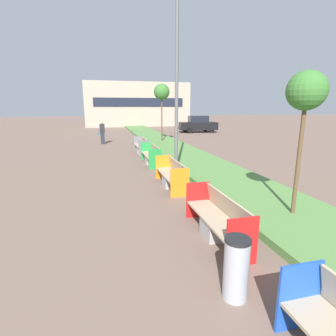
{
  "coord_description": "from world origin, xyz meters",
  "views": [
    {
      "loc": [
        -1.41,
        2.49,
        2.82
      ],
      "look_at": [
        0.9,
        11.69,
        0.6
      ],
      "focal_mm": 28.0,
      "sensor_mm": 36.0,
      "label": 1
    }
  ],
  "objects_px": {
    "pedestrian_walking": "(102,132)",
    "parked_car_distant": "(198,124)",
    "bench_red_frame": "(217,221)",
    "bench_orange_frame": "(172,176)",
    "bench_green_frame": "(151,156)",
    "street_lamp_post": "(177,61)",
    "sapling_tree_far": "(162,92)",
    "sapling_tree_near": "(306,93)",
    "litter_bin": "(236,268)",
    "bench_grey_frame": "(142,147)"
  },
  "relations": [
    {
      "from": "bench_orange_frame",
      "to": "parked_car_distant",
      "type": "height_order",
      "value": "parked_car_distant"
    },
    {
      "from": "bench_green_frame",
      "to": "bench_red_frame",
      "type": "bearing_deg",
      "value": -90.01
    },
    {
      "from": "bench_orange_frame",
      "to": "pedestrian_walking",
      "type": "bearing_deg",
      "value": 100.92
    },
    {
      "from": "street_lamp_post",
      "to": "pedestrian_walking",
      "type": "height_order",
      "value": "street_lamp_post"
    },
    {
      "from": "litter_bin",
      "to": "sapling_tree_far",
      "type": "height_order",
      "value": "sapling_tree_far"
    },
    {
      "from": "bench_green_frame",
      "to": "bench_grey_frame",
      "type": "height_order",
      "value": "same"
    },
    {
      "from": "bench_green_frame",
      "to": "street_lamp_post",
      "type": "bearing_deg",
      "value": -76.02
    },
    {
      "from": "sapling_tree_near",
      "to": "pedestrian_walking",
      "type": "height_order",
      "value": "sapling_tree_near"
    },
    {
      "from": "litter_bin",
      "to": "street_lamp_post",
      "type": "xyz_separation_m",
      "value": [
        1.15,
        7.32,
        4.05
      ]
    },
    {
      "from": "bench_red_frame",
      "to": "bench_orange_frame",
      "type": "relative_size",
      "value": 0.97
    },
    {
      "from": "street_lamp_post",
      "to": "sapling_tree_far",
      "type": "bearing_deg",
      "value": 80.59
    },
    {
      "from": "litter_bin",
      "to": "parked_car_distant",
      "type": "height_order",
      "value": "parked_car_distant"
    },
    {
      "from": "bench_red_frame",
      "to": "parked_car_distant",
      "type": "height_order",
      "value": "parked_car_distant"
    },
    {
      "from": "bench_orange_frame",
      "to": "sapling_tree_far",
      "type": "relative_size",
      "value": 0.52
    },
    {
      "from": "bench_grey_frame",
      "to": "sapling_tree_far",
      "type": "relative_size",
      "value": 0.49
    },
    {
      "from": "street_lamp_post",
      "to": "parked_car_distant",
      "type": "height_order",
      "value": "street_lamp_post"
    },
    {
      "from": "parked_car_distant",
      "to": "bench_red_frame",
      "type": "bearing_deg",
      "value": -102.81
    },
    {
      "from": "pedestrian_walking",
      "to": "bench_orange_frame",
      "type": "bearing_deg",
      "value": -79.08
    },
    {
      "from": "bench_orange_frame",
      "to": "bench_grey_frame",
      "type": "bearing_deg",
      "value": 90.01
    },
    {
      "from": "pedestrian_walking",
      "to": "sapling_tree_near",
      "type": "bearing_deg",
      "value": -73.6
    },
    {
      "from": "sapling_tree_far",
      "to": "bench_red_frame",
      "type": "bearing_deg",
      "value": -98.33
    },
    {
      "from": "sapling_tree_near",
      "to": "pedestrian_walking",
      "type": "bearing_deg",
      "value": 106.4
    },
    {
      "from": "bench_grey_frame",
      "to": "parked_car_distant",
      "type": "height_order",
      "value": "parked_car_distant"
    },
    {
      "from": "bench_green_frame",
      "to": "parked_car_distant",
      "type": "bearing_deg",
      "value": 61.82
    },
    {
      "from": "sapling_tree_far",
      "to": "parked_car_distant",
      "type": "distance_m",
      "value": 10.35
    },
    {
      "from": "litter_bin",
      "to": "pedestrian_walking",
      "type": "xyz_separation_m",
      "value": [
        -1.8,
        17.86,
        0.41
      ]
    },
    {
      "from": "bench_orange_frame",
      "to": "parked_car_distant",
      "type": "bearing_deg",
      "value": 66.98
    },
    {
      "from": "bench_red_frame",
      "to": "litter_bin",
      "type": "height_order",
      "value": "litter_bin"
    },
    {
      "from": "bench_green_frame",
      "to": "sapling_tree_near",
      "type": "distance_m",
      "value": 8.34
    },
    {
      "from": "sapling_tree_far",
      "to": "pedestrian_walking",
      "type": "relative_size",
      "value": 2.58
    },
    {
      "from": "sapling_tree_near",
      "to": "litter_bin",
      "type": "bearing_deg",
      "value": -141.72
    },
    {
      "from": "sapling_tree_far",
      "to": "pedestrian_walking",
      "type": "distance_m",
      "value": 5.53
    },
    {
      "from": "street_lamp_post",
      "to": "parked_car_distant",
      "type": "bearing_deg",
      "value": 66.81
    },
    {
      "from": "bench_orange_frame",
      "to": "litter_bin",
      "type": "height_order",
      "value": "litter_bin"
    },
    {
      "from": "bench_red_frame",
      "to": "pedestrian_walking",
      "type": "distance_m",
      "value": 16.2
    },
    {
      "from": "bench_orange_frame",
      "to": "pedestrian_walking",
      "type": "relative_size",
      "value": 1.34
    },
    {
      "from": "bench_orange_frame",
      "to": "street_lamp_post",
      "type": "distance_m",
      "value": 4.5
    },
    {
      "from": "bench_green_frame",
      "to": "parked_car_distant",
      "type": "relative_size",
      "value": 0.56
    },
    {
      "from": "bench_red_frame",
      "to": "bench_grey_frame",
      "type": "bearing_deg",
      "value": 90.0
    },
    {
      "from": "sapling_tree_near",
      "to": "sapling_tree_far",
      "type": "bearing_deg",
      "value": 90.0
    },
    {
      "from": "bench_red_frame",
      "to": "litter_bin",
      "type": "xyz_separation_m",
      "value": [
        -0.54,
        -1.83,
        0.12
      ]
    },
    {
      "from": "pedestrian_walking",
      "to": "parked_car_distant",
      "type": "relative_size",
      "value": 0.4
    },
    {
      "from": "bench_grey_frame",
      "to": "parked_car_distant",
      "type": "relative_size",
      "value": 0.51
    },
    {
      "from": "litter_bin",
      "to": "street_lamp_post",
      "type": "relative_size",
      "value": 0.12
    },
    {
      "from": "street_lamp_post",
      "to": "parked_car_distant",
      "type": "xyz_separation_m",
      "value": [
        7.66,
        17.87,
        -3.63
      ]
    },
    {
      "from": "bench_red_frame",
      "to": "sapling_tree_far",
      "type": "bearing_deg",
      "value": 81.67
    },
    {
      "from": "pedestrian_walking",
      "to": "parked_car_distant",
      "type": "distance_m",
      "value": 12.89
    },
    {
      "from": "bench_red_frame",
      "to": "street_lamp_post",
      "type": "bearing_deg",
      "value": 83.65
    },
    {
      "from": "bench_grey_frame",
      "to": "litter_bin",
      "type": "distance_m",
      "value": 13.05
    },
    {
      "from": "sapling_tree_far",
      "to": "litter_bin",
      "type": "bearing_deg",
      "value": -99.22
    }
  ]
}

